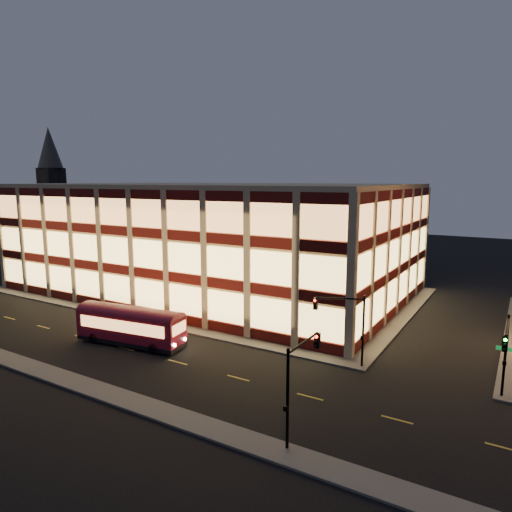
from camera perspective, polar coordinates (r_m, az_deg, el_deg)
The scene contains 11 objects.
ground at distance 50.09m, azimuth -14.04°, elevation -8.24°, with size 200.00×200.00×0.00m, color black.
sidewalk_office_south at distance 52.80m, azimuth -15.61°, elevation -7.30°, with size 54.00×2.00×0.15m, color #514F4C.
sidewalk_office_east at distance 53.84m, azimuth 17.92°, elevation -7.08°, with size 2.00×30.00×0.15m, color #514F4C.
sidewalk_near at distance 42.46m, azimuth -26.76°, elevation -12.15°, with size 100.00×2.00×0.15m, color #514F4C.
office_building at distance 63.02m, azimuth -5.34°, elevation 2.37°, with size 50.45×30.45×14.50m.
church_tower at distance 127.55m, azimuth -24.01°, elevation 5.96°, with size 5.00×5.00×18.00m, color #2D2621.
church_spire at distance 127.66m, azimuth -24.44°, elevation 12.23°, with size 6.00×6.00×10.00m, color #4C473F.
traffic_signal_far at distance 37.41m, azimuth 11.14°, elevation -7.61°, with size 3.79×1.87×6.00m.
traffic_signal_right at distance 34.68m, azimuth 28.73°, elevation -10.03°, with size 1.20×4.37×6.00m.
traffic_signal_near at distance 27.13m, azimuth 5.44°, elevation -14.17°, with size 0.32×4.45×6.00m.
trolley_bus at distance 43.91m, azimuth -15.42°, elevation -8.13°, with size 10.74×3.97×3.55m.
Camera 1 is at (34.04, -33.55, 14.98)m, focal length 32.00 mm.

